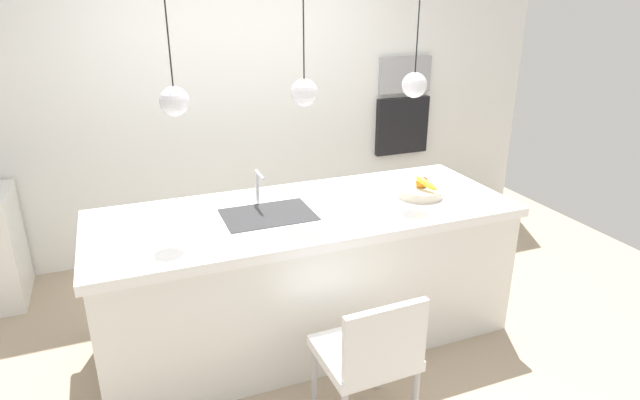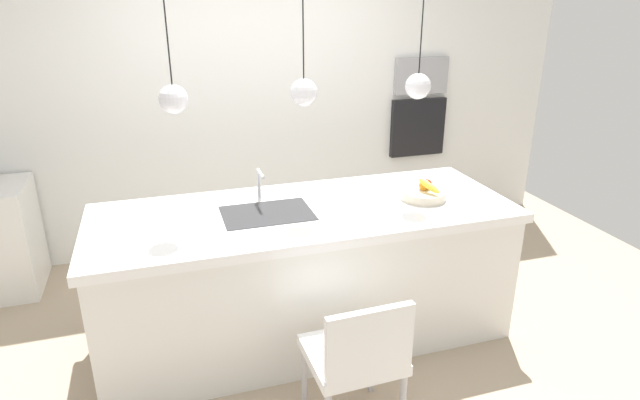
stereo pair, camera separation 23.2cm
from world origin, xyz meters
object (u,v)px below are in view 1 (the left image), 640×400
object	(u,v)px
chair_near	(370,353)
oven	(402,126)
microwave	(405,74)
fruit_bowl	(421,190)

from	to	relation	value
chair_near	oven	bearing A→B (deg)	57.75
microwave	chair_near	xyz separation A→B (m)	(-1.60, -2.53, -1.00)
oven	chair_near	xyz separation A→B (m)	(-1.60, -2.53, -0.50)
oven	chair_near	size ratio (longest dim) A/B	0.67
fruit_bowl	microwave	world-z (taller)	microwave
oven	fruit_bowl	bearing A→B (deg)	-115.69
microwave	chair_near	size ratio (longest dim) A/B	0.64
fruit_bowl	microwave	size ratio (longest dim) A/B	0.56
fruit_bowl	chair_near	distance (m)	1.29
oven	microwave	bearing A→B (deg)	0.00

